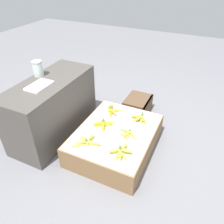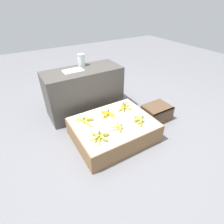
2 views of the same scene
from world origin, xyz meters
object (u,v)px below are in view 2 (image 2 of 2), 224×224
Objects in this scene: wooden_crate at (157,112)px; banana_bunch_front_midright at (139,120)px; glass_jar at (81,60)px; foam_tray_white at (73,71)px; banana_bunch_front_left at (99,136)px; banana_bunch_middle_midright at (124,106)px; banana_bunch_front_midleft at (119,127)px; banana_bunch_middle_midleft at (107,114)px; banana_bunch_middle_left at (85,120)px.

wooden_crate is 1.75× the size of banana_bunch_front_midright.
glass_jar is 0.61× the size of foam_tray_white.
banana_bunch_front_midright is at bearing -159.18° from wooden_crate.
banana_bunch_front_midright is (-0.50, -0.19, 0.18)m from wooden_crate.
banana_bunch_middle_midright reaches higher than banana_bunch_front_left.
banana_bunch_front_midright is (0.56, 0.01, 0.00)m from banana_bunch_front_left.
banana_bunch_middle_midleft is at bearing 87.65° from banana_bunch_front_midleft.
banana_bunch_front_midright is 0.88× the size of banana_bunch_middle_midright.
banana_bunch_middle_midright reaches higher than banana_bunch_middle_left.
foam_tray_white is (-0.95, 0.74, 0.59)m from wooden_crate.
banana_bunch_front_midleft is 0.82× the size of foam_tray_white.
banana_bunch_front_midleft is 0.88× the size of banana_bunch_middle_midright.
wooden_crate is at bearing -37.96° from foam_tray_white.
banana_bunch_front_left is at bearing -105.41° from glass_jar.
banana_bunch_front_left is at bearing -172.59° from banana_bunch_front_midleft.
banana_bunch_front_left is 0.90× the size of foam_tray_white.
banana_bunch_middle_left reaches higher than wooden_crate.
banana_bunch_front_left is 0.68m from banana_bunch_middle_midright.
wooden_crate is at bearing -50.68° from glass_jar.
wooden_crate is 1.74× the size of banana_bunch_front_midleft.
glass_jar is at bearing 67.03° from banana_bunch_middle_left.
banana_bunch_front_midleft is 0.29m from banana_bunch_front_midright.
banana_bunch_front_midleft is at bearing -91.69° from glass_jar.
banana_bunch_middle_left is (-0.02, 0.35, -0.00)m from banana_bunch_front_left.
banana_bunch_middle_midleft is 0.93m from glass_jar.
banana_bunch_middle_midleft is (-0.77, 0.13, 0.18)m from wooden_crate.
banana_bunch_front_midleft reaches higher than wooden_crate.
banana_bunch_front_midright is at bearing -77.19° from glass_jar.
banana_bunch_middle_midright is 0.94m from glass_jar.
banana_bunch_middle_left is 0.74m from foam_tray_white.
banana_bunch_front_left is at bearing -96.49° from foam_tray_white.
banana_bunch_middle_midright is at bearing -50.89° from foam_tray_white.
wooden_crate is 1.36m from glass_jar.
foam_tray_white is (-0.18, 0.62, 0.41)m from banana_bunch_middle_midleft.
banana_bunch_middle_midleft is (0.29, 0.33, 0.00)m from banana_bunch_front_left.
banana_bunch_front_midright reaches higher than banana_bunch_middle_left.
banana_bunch_front_left is 1.26m from glass_jar.
banana_bunch_front_midleft is 1.19m from glass_jar.
banana_bunch_front_midleft is 1.01× the size of banana_bunch_front_midright.
banana_bunch_front_midleft is 0.45m from banana_bunch_middle_midright.
banana_bunch_middle_midright is at bearing -70.38° from glass_jar.
banana_bunch_front_midright reaches higher than banana_bunch_front_left.
banana_bunch_front_midleft is 0.43m from banana_bunch_middle_left.
foam_tray_white is at bearing 83.51° from banana_bunch_front_left.
banana_bunch_front_midright is 0.81× the size of foam_tray_white.
banana_bunch_front_midleft is at bearing -92.35° from banana_bunch_middle_midleft.
glass_jar is at bearing 74.59° from banana_bunch_front_left.
wooden_crate is 1.53× the size of banana_bunch_middle_midright.
banana_bunch_front_left reaches higher than banana_bunch_middle_left.
banana_bunch_front_midright is 0.42m from banana_bunch_middle_midleft.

